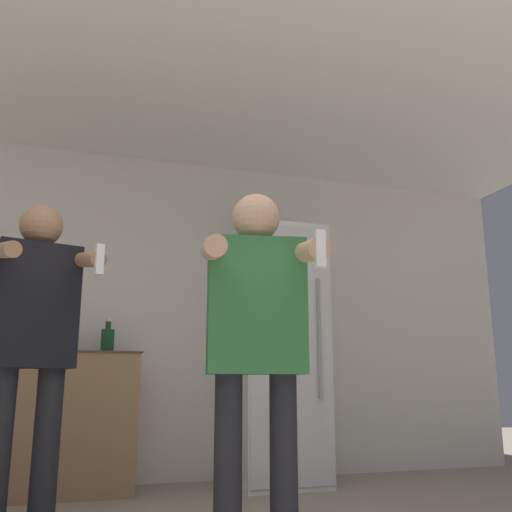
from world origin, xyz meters
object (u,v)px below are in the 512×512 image
(bottle_green_wine, at_px, (54,336))
(person_woman_foreground, at_px, (257,329))
(person_man_side, at_px, (32,336))
(refrigerator, at_px, (276,353))
(bottle_brown_liquor, at_px, (108,339))

(bottle_green_wine, height_order, person_woman_foreground, person_woman_foreground)
(bottle_green_wine, bearing_deg, person_man_side, -92.19)
(refrigerator, distance_m, person_woman_foreground, 2.03)
(person_woman_foreground, xyz_separation_m, person_man_side, (-0.92, 0.64, 0.00))
(refrigerator, distance_m, person_man_side, 2.09)
(refrigerator, bearing_deg, person_man_side, -143.40)
(bottle_brown_liquor, relative_size, person_man_side, 0.16)
(refrigerator, bearing_deg, bottle_brown_liquor, 173.85)
(person_man_side, bearing_deg, bottle_brown_liquor, 72.87)
(refrigerator, relative_size, bottle_green_wine, 6.13)
(bottle_green_wine, height_order, person_man_side, person_man_side)
(person_woman_foreground, bearing_deg, refrigerator, 68.03)
(bottle_brown_liquor, distance_m, bottle_green_wine, 0.37)
(person_man_side, bearing_deg, refrigerator, 36.60)
(bottle_green_wine, xyz_separation_m, person_woman_foreground, (0.86, -2.02, -0.11))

